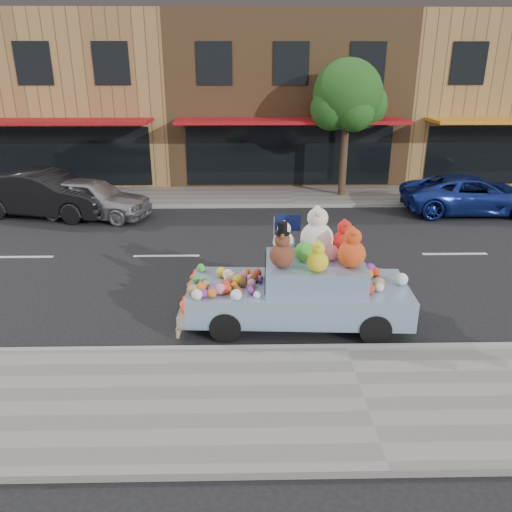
{
  "coord_description": "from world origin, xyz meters",
  "views": [
    {
      "loc": [
        -1.79,
        -12.86,
        4.88
      ],
      "look_at": [
        -1.6,
        -3.33,
        1.25
      ],
      "focal_mm": 35.0,
      "sensor_mm": 36.0,
      "label": 1
    }
  ],
  "objects_px": {
    "car_blue": "(471,195)",
    "street_tree": "(348,101)",
    "car_dark": "(46,194)",
    "art_car": "(301,285)",
    "car_silver": "(92,198)"
  },
  "relations": [
    {
      "from": "street_tree",
      "to": "art_car",
      "type": "height_order",
      "value": "street_tree"
    },
    {
      "from": "car_silver",
      "to": "art_car",
      "type": "bearing_deg",
      "value": -124.85
    },
    {
      "from": "car_silver",
      "to": "car_blue",
      "type": "relative_size",
      "value": 0.85
    },
    {
      "from": "car_dark",
      "to": "art_car",
      "type": "bearing_deg",
      "value": -121.4
    },
    {
      "from": "car_silver",
      "to": "car_dark",
      "type": "xyz_separation_m",
      "value": [
        -1.62,
        0.21,
        0.1
      ]
    },
    {
      "from": "street_tree",
      "to": "art_car",
      "type": "bearing_deg",
      "value": -104.76
    },
    {
      "from": "street_tree",
      "to": "car_blue",
      "type": "xyz_separation_m",
      "value": [
        4.11,
        -2.39,
        -3.03
      ]
    },
    {
      "from": "car_silver",
      "to": "art_car",
      "type": "relative_size",
      "value": 0.89
    },
    {
      "from": "car_dark",
      "to": "car_silver",
      "type": "bearing_deg",
      "value": -84.25
    },
    {
      "from": "street_tree",
      "to": "car_silver",
      "type": "bearing_deg",
      "value": -163.3
    },
    {
      "from": "car_silver",
      "to": "art_car",
      "type": "xyz_separation_m",
      "value": [
        6.35,
        -7.67,
        0.13
      ]
    },
    {
      "from": "car_dark",
      "to": "art_car",
      "type": "height_order",
      "value": "art_car"
    },
    {
      "from": "art_car",
      "to": "car_silver",
      "type": "bearing_deg",
      "value": 132.54
    },
    {
      "from": "car_silver",
      "to": "car_blue",
      "type": "height_order",
      "value": "car_silver"
    },
    {
      "from": "car_blue",
      "to": "street_tree",
      "type": "bearing_deg",
      "value": 60.5
    }
  ]
}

